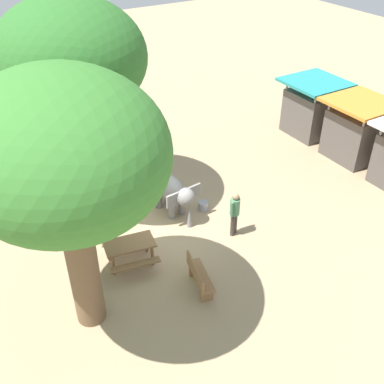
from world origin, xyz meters
The scene contains 11 objects.
ground_plane centered at (0.00, 0.00, 0.00)m, with size 60.00×60.00×0.00m, color tan.
elephant centered at (-0.67, 0.74, 0.90)m, with size 2.04×1.37×1.41m.
person_handler centered at (1.38, 1.87, 0.95)m, with size 0.32×0.46×1.62m.
shade_tree_main centered at (-2.87, -1.47, 5.26)m, with size 5.03×4.61×7.14m.
shade_tree_secondary centered at (2.26, -3.43, 5.02)m, with size 4.96×4.54×6.86m.
wooden_bench centered at (2.86, -0.41, 0.47)m, with size 1.45×0.70×0.88m.
picnic_table_near centered at (-4.75, 0.48, 0.59)m, with size 2.11×2.11×0.78m.
picnic_table_far centered at (0.88, -1.63, 0.59)m, with size 1.73×1.74×0.78m.
market_stall_teal centered at (-2.84, 9.13, 1.14)m, with size 2.50×2.50×2.52m.
market_stall_orange centered at (-0.24, 9.13, 1.14)m, with size 2.50×2.50×2.52m.
feed_bucket centered at (-0.29, 1.74, 0.16)m, with size 0.36×0.36×0.32m, color gray.
Camera 1 is at (10.75, -5.40, 9.74)m, focal length 42.69 mm.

